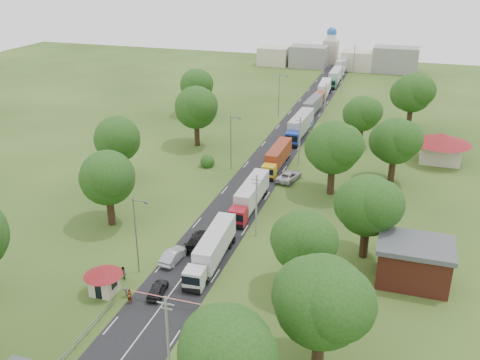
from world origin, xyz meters
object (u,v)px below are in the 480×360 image
at_px(boom_barrier, 151,295).
at_px(guard_booth, 103,277).
at_px(info_sign, 312,127).
at_px(car_lane_front, 158,289).
at_px(truck_0, 212,249).
at_px(car_lane_mid, 174,256).
at_px(pedestrian_near, 130,297).

distance_m(boom_barrier, guard_booth, 5.98).
distance_m(info_sign, car_lane_front, 58.91).
height_order(truck_0, car_lane_front, truck_0).
relative_size(boom_barrier, car_lane_mid, 1.90).
xyz_separation_m(boom_barrier, car_lane_front, (0.05, 1.50, -0.20)).
relative_size(car_lane_front, car_lane_mid, 0.84).
bearing_deg(truck_0, car_lane_front, -113.61).
bearing_deg(truck_0, pedestrian_near, -118.48).
relative_size(guard_booth, truck_0, 0.32).
distance_m(boom_barrier, pedestrian_near, 2.34).
height_order(boom_barrier, car_lane_mid, car_lane_mid).
bearing_deg(guard_booth, pedestrian_near, -14.39).
height_order(boom_barrier, guard_booth, guard_booth).
height_order(guard_booth, car_lane_mid, guard_booth).
height_order(info_sign, truck_0, info_sign).
xyz_separation_m(car_lane_front, car_lane_mid, (-1.21, 7.10, 0.11)).
height_order(car_lane_front, car_lane_mid, car_lane_mid).
xyz_separation_m(info_sign, car_lane_front, (-6.51, -58.50, -2.31)).
bearing_deg(pedestrian_near, boom_barrier, 25.89).
bearing_deg(car_lane_mid, info_sign, -93.32).
relative_size(info_sign, car_lane_front, 1.01).
bearing_deg(truck_0, boom_barrier, -110.55).
bearing_deg(boom_barrier, car_lane_front, 88.03).
distance_m(boom_barrier, car_lane_mid, 8.67).
bearing_deg(pedestrian_near, car_lane_front, 50.12).
xyz_separation_m(guard_booth, info_sign, (12.40, 60.00, 0.84)).
distance_m(truck_0, car_lane_front, 9.05).
height_order(guard_booth, info_sign, info_sign).
bearing_deg(car_lane_mid, truck_0, -161.77).
bearing_deg(truck_0, guard_booth, -134.32).
bearing_deg(car_lane_mid, guard_booth, 66.62).
bearing_deg(car_lane_front, truck_0, -121.49).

